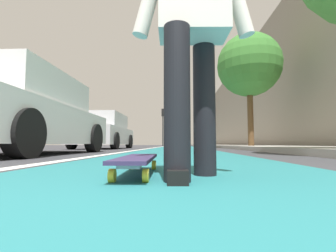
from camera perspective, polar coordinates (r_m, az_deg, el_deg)
The scene contains 11 objects.
ground_plane at distance 10.31m, azimuth 2.49°, elevation -5.48°, with size 80.00×80.00×0.00m, color #38383D.
bike_lane_paint at distance 24.31m, azimuth 2.61°, elevation -4.85°, with size 56.00×2.32×0.00m, color #237075.
lane_stripe_white at distance 20.36m, azimuth -1.10°, elevation -4.94°, with size 52.00×0.16×0.01m, color silver.
sidewalk_curb at distance 18.67m, azimuth 14.03°, elevation -4.68°, with size 52.00×3.20×0.13m, color #9E9B93.
building_facade at distance 23.55m, azimuth 18.54°, elevation 5.51°, with size 40.00×1.20×8.31m, color gray.
skateboard at distance 1.52m, azimuth -7.42°, elevation -8.13°, with size 0.85×0.23×0.11m.
skater_person at distance 1.54m, azimuth 5.90°, elevation 24.56°, with size 0.47×0.72×1.64m.
parked_car_near at distance 5.23m, azimuth -31.76°, elevation 2.12°, with size 4.10×2.03×1.50m.
parked_car_mid at distance 10.47m, azimuth -15.23°, elevation -1.43°, with size 4.07×1.87×1.48m.
traffic_light at distance 25.45m, azimuth -1.26°, elevation 1.44°, with size 0.33×0.28×4.01m.
street_tree_mid at distance 11.89m, azimuth 18.98°, elevation 13.67°, with size 2.91×2.91×5.31m.
Camera 1 is at (-0.31, -0.04, 0.19)m, focal length 25.24 mm.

